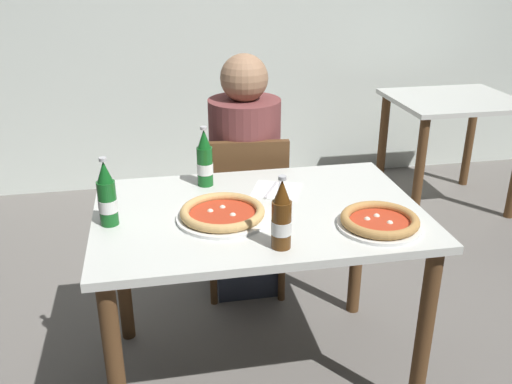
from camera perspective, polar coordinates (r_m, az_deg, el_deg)
name	(u,v)px	position (r m, az deg, el deg)	size (l,w,h in m)	color
ground_plane	(258,370)	(2.49, 0.23, -17.66)	(8.00, 8.00, 0.00)	slate
back_wall_tiled	(197,3)	(4.07, -6.01, 18.58)	(7.00, 0.10, 2.60)	silver
dining_table_main	(258,237)	(2.12, 0.25, -4.60)	(1.20, 0.80, 0.75)	silver
chair_behind_table	(246,206)	(2.74, -1.06, -1.46)	(0.43, 0.43, 0.85)	brown
diner_seated	(245,183)	(2.74, -1.13, 0.91)	(0.34, 0.34, 1.21)	#2D3342
dining_table_background	(451,121)	(3.95, 19.23, 6.80)	(0.80, 0.70, 0.75)	silver
pizza_margherita_near	(380,221)	(1.98, 12.44, -2.93)	(0.29, 0.29, 0.04)	white
pizza_marinara_far	(223,213)	(2.00, -3.42, -2.20)	(0.33, 0.33, 0.04)	white
beer_bottle_left	(205,161)	(2.26, -5.23, 3.17)	(0.07, 0.07, 0.25)	#14591E
beer_bottle_center	(282,218)	(1.77, 2.61, -2.66)	(0.07, 0.07, 0.25)	#512D0F
beer_bottle_right	(107,197)	(1.99, -14.90, -0.48)	(0.07, 0.07, 0.25)	#14591E
napkin_with_cutlery	(276,190)	(2.23, 2.06, 0.19)	(0.23, 0.23, 0.01)	white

